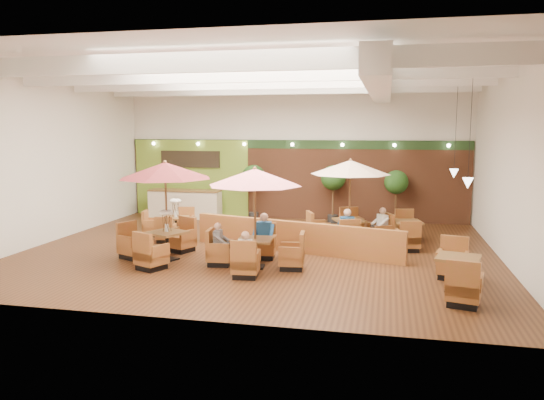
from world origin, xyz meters
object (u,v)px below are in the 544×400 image
(table_1, at_px, (255,199))
(table_3, at_px, (170,224))
(topiary_0, at_px, (254,179))
(diner_2, at_px, (220,239))
(topiary_2, at_px, (396,184))
(service_counter, at_px, (185,204))
(diner_4, at_px, (381,222))
(diner_1, at_px, (264,232))
(table_4, at_px, (458,274))
(table_2, at_px, (350,186))
(table_0, at_px, (163,190))
(table_5, at_px, (407,233))
(booth_divider, at_px, (294,237))
(diner_0, at_px, (245,249))
(topiary_1, at_px, (333,180))
(diner_3, at_px, (347,225))

(table_1, relative_size, table_3, 1.12)
(topiary_0, bearing_deg, diner_2, -82.98)
(table_1, bearing_deg, topiary_0, 98.90)
(table_1, height_order, diner_2, table_1)
(topiary_2, bearing_deg, service_counter, -178.65)
(table_1, height_order, diner_4, table_1)
(diner_1, bearing_deg, service_counter, -54.55)
(topiary_0, bearing_deg, diner_4, -35.69)
(table_4, relative_size, diner_1, 3.38)
(table_2, bearing_deg, topiary_2, 44.57)
(table_0, height_order, diner_4, table_0)
(table_5, xyz_separation_m, diner_2, (-5.06, -3.78, 0.36))
(topiary_2, distance_m, diner_1, 7.30)
(booth_divider, height_order, table_2, table_2)
(table_0, distance_m, table_5, 7.80)
(table_5, height_order, diner_1, diner_1)
(table_2, height_order, diner_0, table_2)
(topiary_1, bearing_deg, table_5, -51.56)
(topiary_1, bearing_deg, table_1, -100.48)
(table_2, distance_m, diner_2, 4.92)
(diner_0, bearing_deg, table_0, 140.39)
(topiary_1, height_order, diner_4, topiary_1)
(table_0, distance_m, diner_3, 5.58)
(booth_divider, relative_size, diner_0, 9.27)
(topiary_2, relative_size, diner_1, 2.48)
(topiary_2, xyz_separation_m, diner_2, (-4.73, -7.22, -0.85))
(diner_2, bearing_deg, table_1, 83.90)
(table_2, relative_size, topiary_0, 1.29)
(table_2, height_order, topiary_1, table_2)
(diner_0, bearing_deg, table_1, 75.05)
(table_0, bearing_deg, topiary_1, 83.82)
(topiary_0, xyz_separation_m, diner_4, (5.13, -3.68, -0.92))
(diner_0, bearing_deg, service_counter, 105.82)
(topiary_2, bearing_deg, diner_4, -97.60)
(topiary_0, bearing_deg, table_4, -50.08)
(diner_4, bearing_deg, table_4, 168.89)
(topiary_2, relative_size, diner_3, 2.54)
(topiary_2, bearing_deg, table_3, -152.74)
(service_counter, height_order, diner_1, diner_1)
(table_2, distance_m, diner_1, 3.56)
(diner_0, bearing_deg, table_2, 48.73)
(booth_divider, xyz_separation_m, topiary_0, (-2.59, 5.26, 1.20))
(service_counter, height_order, table_5, service_counter)
(table_0, relative_size, diner_1, 3.48)
(table_5, distance_m, diner_0, 6.28)
(table_1, height_order, diner_3, table_1)
(topiary_0, height_order, diner_0, topiary_0)
(table_1, height_order, diner_0, table_1)
(table_0, relative_size, topiary_2, 1.40)
(topiary_1, bearing_deg, topiary_2, 0.00)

